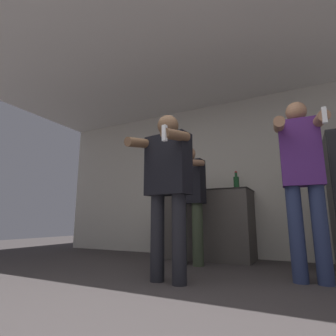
{
  "coord_description": "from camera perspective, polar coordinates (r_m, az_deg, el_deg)",
  "views": [
    {
      "loc": [
        0.89,
        -1.28,
        0.56
      ],
      "look_at": [
        -0.26,
        0.99,
        1.07
      ],
      "focal_mm": 28.0,
      "sensor_mm": 36.0,
      "label": 1
    }
  ],
  "objects": [
    {
      "name": "person_man_side",
      "position": [
        2.85,
        27.24,
        -1.04
      ],
      "size": [
        0.48,
        0.54,
        1.75
      ],
      "color": "navy",
      "rests_on": "ground_plane"
    },
    {
      "name": "ground_plane",
      "position": [
        1.65,
        -8.71,
        -31.09
      ],
      "size": [
        14.0,
        14.0,
        0.0
      ],
      "primitive_type": "plane",
      "color": "#383333"
    },
    {
      "name": "counter",
      "position": [
        4.11,
        8.25,
        -12.07
      ],
      "size": [
        1.39,
        0.67,
        1.0
      ],
      "color": "#47423D",
      "rests_on": "ground_plane"
    },
    {
      "name": "person_woman_foreground",
      "position": [
        2.56,
        -0.15,
        -2.49
      ],
      "size": [
        0.57,
        0.54,
        1.62
      ],
      "color": "black",
      "rests_on": "ground_plane"
    },
    {
      "name": "bottle_red_label",
      "position": [
        4.27,
        4.57,
        -4.0
      ],
      "size": [
        0.08,
        0.08,
        0.26
      ],
      "color": "maroon",
      "rests_on": "counter"
    },
    {
      "name": "wall_back",
      "position": [
        4.38,
        14.89,
        -1.61
      ],
      "size": [
        7.0,
        0.06,
        2.55
      ],
      "color": "beige",
      "rests_on": "ground_plane"
    },
    {
      "name": "ceiling_slab",
      "position": [
        3.51,
        8.03,
        23.73
      ],
      "size": [
        7.0,
        3.45,
        0.05
      ],
      "color": "silver",
      "rests_on": "wall_back"
    },
    {
      "name": "bottle_amber_bourbon",
      "position": [
        4.36,
        1.98,
        -3.73
      ],
      "size": [
        0.08,
        0.08,
        0.34
      ],
      "color": "black",
      "rests_on": "counter"
    },
    {
      "name": "person_spectator_back",
      "position": [
        3.53,
        4.5,
        -5.97
      ],
      "size": [
        0.5,
        0.51,
        1.57
      ],
      "color": "#38422D",
      "rests_on": "ground_plane"
    },
    {
      "name": "bottle_clear_vodka",
      "position": [
        4.04,
        14.66,
        -3.07
      ],
      "size": [
        0.08,
        0.08,
        0.29
      ],
      "color": "#194723",
      "rests_on": "counter"
    }
  ]
}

